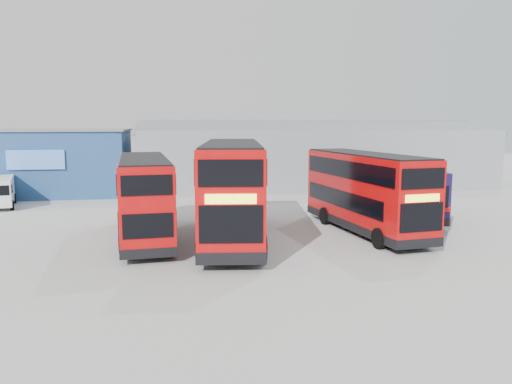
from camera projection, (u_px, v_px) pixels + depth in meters
The scene contains 7 objects.
ground_plane at pixel (262, 237), 24.67m from camera, with size 120.00×120.00×0.00m, color #9C9C97.
office_block at pixel (50, 161), 39.69m from camera, with size 12.30×8.32×5.12m.
maintenance_shed at pixel (311, 156), 45.15m from camera, with size 30.50×12.00×5.89m.
double_decker_left at pixel (145, 199), 23.95m from camera, with size 3.02×9.56×3.98m.
double_decker_centre at pixel (232, 192), 23.77m from camera, with size 4.01×11.34×4.70m.
double_decker_right at pixel (365, 193), 25.54m from camera, with size 3.58×9.87×4.09m.
single_decker_blue at pixel (397, 189), 30.97m from camera, with size 4.54×11.53×3.06m.
Camera 1 is at (-4.16, -23.78, 5.58)m, focal length 35.00 mm.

